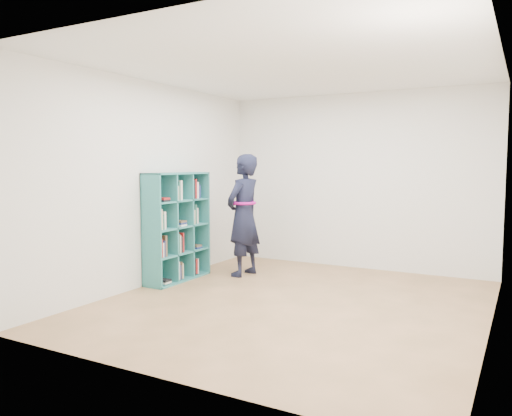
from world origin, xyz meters
The scene contains 9 objects.
floor centered at (0.00, 0.00, 0.00)m, with size 4.50×4.50×0.00m, color brown.
ceiling centered at (0.00, 0.00, 2.60)m, with size 4.50×4.50×0.00m, color white.
wall_left centered at (-2.00, 0.00, 1.30)m, with size 0.02×4.50×2.60m, color silver.
wall_right centered at (2.00, 0.00, 1.30)m, with size 0.02×4.50×2.60m, color silver.
wall_back centered at (0.00, 2.25, 1.30)m, with size 4.00×0.02×2.60m, color silver.
wall_front centered at (0.00, -2.25, 1.30)m, with size 4.00×0.02×2.60m, color silver.
bookshelf centered at (-1.86, 0.31, 0.71)m, with size 0.32×1.08×1.44m.
person centered at (-1.20, 0.98, 0.85)m, with size 0.47×0.66×1.69m.
smartphone centered at (-1.32, 1.09, 0.96)m, with size 0.02×0.11×0.14m.
Camera 1 is at (2.25, -4.99, 1.55)m, focal length 35.00 mm.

